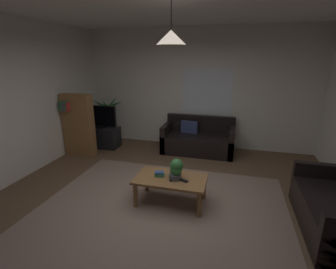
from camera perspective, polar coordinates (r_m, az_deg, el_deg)
name	(u,v)px	position (r m, az deg, el deg)	size (l,w,h in m)	color
floor	(163,207)	(3.90, -1.21, -16.36)	(5.57, 5.78, 0.02)	brown
rug	(159,214)	(3.73, -2.12, -17.81)	(3.62, 3.18, 0.01)	gray
wall_back	(196,89)	(6.15, 6.54, 10.33)	(5.69, 0.06, 2.84)	silver
window_pane	(207,92)	(6.09, 8.92, 9.70)	(1.18, 0.01, 1.09)	white
couch_under_window	(198,141)	(5.90, 6.92, -1.39)	(1.64, 0.80, 0.82)	black
coffee_table	(171,182)	(3.81, 0.60, -10.82)	(1.07, 0.61, 0.42)	olive
book_on_table_0	(160,175)	(3.83, -1.90, -9.31)	(0.14, 0.11, 0.03)	#387247
book_on_table_1	(159,174)	(3.81, -2.08, -9.00)	(0.11, 0.10, 0.02)	#387247
book_on_table_2	(159,172)	(3.80, -2.02, -8.72)	(0.13, 0.09, 0.02)	#2D4C8C
remote_on_table_0	(183,180)	(3.69, 3.47, -10.46)	(0.05, 0.16, 0.02)	black
remote_on_table_1	(175,180)	(3.70, 1.61, -10.38)	(0.05, 0.16, 0.02)	black
potted_plant_on_table	(176,169)	(3.69, 1.89, -7.89)	(0.21, 0.22, 0.31)	#4C4C51
tv_stand	(101,137)	(6.42, -15.11, -0.56)	(0.90, 0.44, 0.50)	black
tv	(99,116)	(6.26, -15.58, 4.03)	(0.89, 0.16, 0.55)	black
potted_palm_corner	(109,123)	(6.73, -13.46, 2.68)	(0.85, 0.74, 1.19)	beige
bookshelf_corner	(78,125)	(5.90, -19.96, 2.11)	(0.70, 0.31, 1.40)	olive
pendant_lamp	(171,37)	(3.37, 0.72, 21.42)	(0.39, 0.39, 0.54)	black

